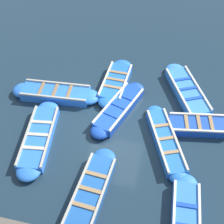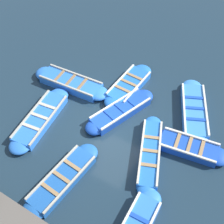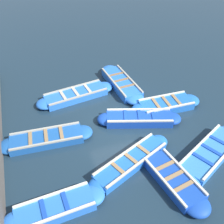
{
  "view_description": "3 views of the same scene",
  "coord_description": "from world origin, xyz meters",
  "views": [
    {
      "loc": [
        -8.16,
        -1.77,
        9.72
      ],
      "look_at": [
        0.54,
        0.19,
        0.21
      ],
      "focal_mm": 50.0,
      "sensor_mm": 36.0,
      "label": 1
    },
    {
      "loc": [
        -7.11,
        -4.48,
        10.52
      ],
      "look_at": [
        0.59,
        0.25,
        0.17
      ],
      "focal_mm": 50.0,
      "sensor_mm": 36.0,
      "label": 2
    },
    {
      "loc": [
        -3.26,
        -7.89,
        7.64
      ],
      "look_at": [
        -0.27,
        0.45,
        0.48
      ],
      "focal_mm": 42.0,
      "sensor_mm": 36.0,
      "label": 3
    }
  ],
  "objects": [
    {
      "name": "boat_near_quay",
      "position": [
        0.6,
        -3.36,
        0.17
      ],
      "size": [
        1.39,
        3.32,
        0.41
      ],
      "color": "#1947B7",
      "rests_on": "ground"
    },
    {
      "name": "boat_stern_in",
      "position": [
        -1.37,
        2.69,
        0.17
      ],
      "size": [
        4.05,
        1.44,
        0.39
      ],
      "color": "blue",
      "rests_on": "ground"
    },
    {
      "name": "boat_centre",
      "position": [
        2.41,
        0.44,
        0.18
      ],
      "size": [
        3.45,
        1.11,
        0.43
      ],
      "color": "blue",
      "rests_on": "ground"
    },
    {
      "name": "boat_outer_left",
      "position": [
        1.11,
        2.88,
        0.2
      ],
      "size": [
        1.22,
        4.0,
        0.45
      ],
      "color": "blue",
      "rests_on": "ground"
    },
    {
      "name": "boat_far_corner",
      "position": [
        -3.21,
        0.09,
        0.16
      ],
      "size": [
        3.83,
        1.17,
        0.38
      ],
      "color": "#1E59AD",
      "rests_on": "ground"
    },
    {
      "name": "boat_alongside",
      "position": [
        0.82,
        -0.05,
        0.18
      ],
      "size": [
        3.76,
        1.95,
        0.43
      ],
      "color": "#1947B7",
      "rests_on": "ground"
    },
    {
      "name": "boat_drifting",
      "position": [
        2.54,
        -2.81,
        0.18
      ],
      "size": [
        4.01,
        2.56,
        0.41
      ],
      "color": "#3884E0",
      "rests_on": "ground"
    },
    {
      "name": "boat_mid_row",
      "position": [
        -0.47,
        -2.16,
        0.17
      ],
      "size": [
        3.82,
        2.12,
        0.39
      ],
      "color": "blue",
      "rests_on": "ground"
    },
    {
      "name": "ground_plane",
      "position": [
        0.0,
        0.0,
        0.0
      ],
      "size": [
        120.0,
        120.0,
        0.0
      ],
      "primitive_type": "plane",
      "color": "#1C303F"
    }
  ]
}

